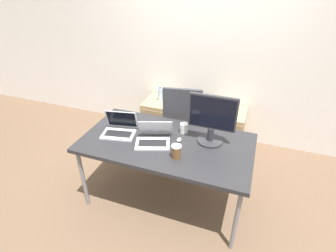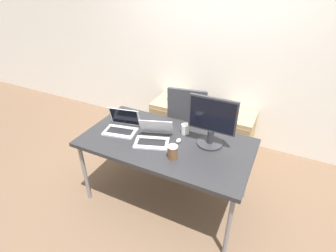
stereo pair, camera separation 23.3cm
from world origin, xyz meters
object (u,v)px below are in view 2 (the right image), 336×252
at_px(mouse, 179,141).
at_px(monitor, 212,122).
at_px(office_chair, 189,133).
at_px(laptop_left, 122,126).
at_px(cabinet_right, 236,133).
at_px(laptop_right, 153,137).
at_px(water_bottle, 170,94).
at_px(coffee_cup_white, 185,129).
at_px(coffee_cup_brown, 173,152).
at_px(cabinet_left, 170,117).

bearing_deg(mouse, monitor, 19.27).
bearing_deg(monitor, office_chair, 126.79).
bearing_deg(office_chair, laptop_left, -120.66).
height_order(cabinet_right, laptop_right, laptop_right).
distance_m(water_bottle, coffee_cup_white, 1.21).
relative_size(cabinet_right, laptop_left, 1.55).
height_order(coffee_cup_white, coffee_cup_brown, coffee_cup_brown).
relative_size(cabinet_left, mouse, 8.53).
relative_size(mouse, coffee_cup_brown, 0.52).
xyz_separation_m(cabinet_left, coffee_cup_white, (0.66, -1.01, 0.54)).
distance_m(office_chair, water_bottle, 0.73).
bearing_deg(monitor, mouse, -160.73).
height_order(office_chair, coffee_cup_brown, office_chair).
xyz_separation_m(cabinet_right, coffee_cup_brown, (-0.29, -1.42, 0.55)).
height_order(laptop_right, coffee_cup_brown, laptop_right).
height_order(office_chair, laptop_right, office_chair).
height_order(water_bottle, monitor, monitor).
bearing_deg(monitor, coffee_cup_brown, -123.50).
distance_m(cabinet_left, mouse, 1.44).
relative_size(cabinet_left, coffee_cup_brown, 4.44).
distance_m(water_bottle, mouse, 1.36).
bearing_deg(cabinet_left, coffee_cup_white, -56.81).
bearing_deg(laptop_right, office_chair, 85.35).
bearing_deg(mouse, office_chair, 103.20).
height_order(office_chair, coffee_cup_white, office_chair).
distance_m(mouse, coffee_cup_white, 0.17).
height_order(office_chair, water_bottle, office_chair).
distance_m(cabinet_left, cabinet_right, 1.00).
bearing_deg(monitor, water_bottle, 131.20).
distance_m(laptop_left, coffee_cup_white, 0.66).
distance_m(office_chair, coffee_cup_white, 0.68).
bearing_deg(cabinet_right, cabinet_left, 180.00).
xyz_separation_m(laptop_left, laptop_right, (0.39, -0.03, -0.00)).
relative_size(cabinet_left, cabinet_right, 1.00).
distance_m(laptop_right, coffee_cup_brown, 0.32).
bearing_deg(water_bottle, coffee_cup_white, -56.87).
height_order(monitor, coffee_cup_white, monitor).
height_order(office_chair, monitor, monitor).
relative_size(water_bottle, laptop_left, 0.59).
relative_size(cabinet_right, mouse, 8.53).
xyz_separation_m(mouse, coffee_cup_brown, (0.05, -0.25, 0.05)).
distance_m(cabinet_left, coffee_cup_brown, 1.69).
bearing_deg(cabinet_left, cabinet_right, 0.00).
height_order(water_bottle, coffee_cup_brown, coffee_cup_brown).
distance_m(laptop_right, monitor, 0.58).
bearing_deg(monitor, laptop_left, -169.63).
distance_m(office_chair, cabinet_left, 0.70).
bearing_deg(office_chair, coffee_cup_white, -73.00).
relative_size(laptop_left, coffee_cup_white, 3.44).
relative_size(cabinet_left, water_bottle, 2.65).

